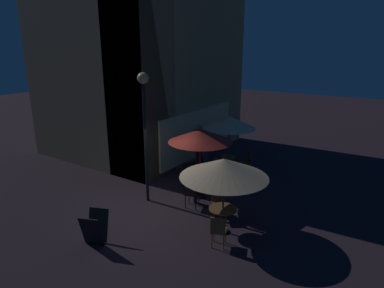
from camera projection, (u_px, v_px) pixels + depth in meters
name	position (u px, v px, depth m)	size (l,w,h in m)	color
ground_plane	(145.00, 210.00, 10.62)	(60.00, 60.00, 0.00)	#291E26
cafe_building	(144.00, 50.00, 14.34)	(7.94, 7.12, 9.76)	tan
street_lamp_near_corner	(144.00, 110.00, 10.41)	(0.36, 0.36, 4.26)	black
menu_sandwich_board	(95.00, 228.00, 8.71)	(0.79, 0.74, 0.87)	black
cafe_table_0	(200.00, 183.00, 11.40)	(0.61, 0.61, 0.79)	black
cafe_table_1	(228.00, 163.00, 13.41)	(0.61, 0.61, 0.78)	black
cafe_table_2	(223.00, 214.00, 9.23)	(0.77, 0.77, 0.72)	black
patio_umbrella_0	(200.00, 135.00, 10.93)	(2.14, 2.14, 2.43)	black
patio_umbrella_1	(229.00, 123.00, 12.95)	(2.06, 2.06, 2.41)	black
patio_umbrella_2	(224.00, 168.00, 8.85)	(2.39, 2.39, 2.17)	black
cafe_chair_0	(191.00, 192.00, 10.58)	(0.52, 0.52, 0.94)	black
cafe_chair_1	(188.00, 174.00, 12.05)	(0.58, 0.58, 0.98)	black
cafe_chair_2	(247.00, 160.00, 13.52)	(0.57, 0.57, 0.96)	brown
cafe_chair_3	(220.00, 167.00, 12.74)	(0.47, 0.47, 0.94)	brown
cafe_chair_4	(219.00, 200.00, 10.00)	(0.61, 0.61, 0.93)	brown
cafe_chair_5	(218.00, 229.00, 8.50)	(0.50, 0.50, 0.89)	brown
patron_seated_0	(193.00, 185.00, 10.66)	(0.55, 0.45, 1.30)	#27244A
patron_standing_1	(208.00, 153.00, 13.38)	(0.34, 0.34, 1.77)	navy
patron_standing_2	(199.00, 146.00, 14.10)	(0.35, 0.35, 1.89)	#560F20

